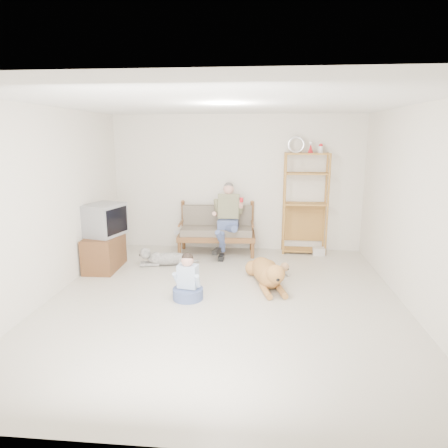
# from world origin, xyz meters

# --- Properties ---
(floor) EXTENTS (5.50, 5.50, 0.00)m
(floor) POSITION_xyz_m (0.00, 0.00, 0.00)
(floor) COLOR silver
(floor) RESTS_ON ground
(ceiling) EXTENTS (5.50, 5.50, 0.00)m
(ceiling) POSITION_xyz_m (0.00, 0.00, 2.70)
(ceiling) COLOR white
(ceiling) RESTS_ON ground
(wall_back) EXTENTS (5.00, 0.00, 5.00)m
(wall_back) POSITION_xyz_m (0.00, 2.75, 1.35)
(wall_back) COLOR beige
(wall_back) RESTS_ON ground
(wall_front) EXTENTS (5.00, 0.00, 5.00)m
(wall_front) POSITION_xyz_m (0.00, -2.75, 1.35)
(wall_front) COLOR beige
(wall_front) RESTS_ON ground
(wall_left) EXTENTS (0.00, 5.50, 5.50)m
(wall_left) POSITION_xyz_m (-2.50, 0.00, 1.35)
(wall_left) COLOR beige
(wall_left) RESTS_ON ground
(wall_right) EXTENTS (0.00, 5.50, 5.50)m
(wall_right) POSITION_xyz_m (2.50, 0.00, 1.35)
(wall_right) COLOR beige
(wall_right) RESTS_ON ground
(loveseat) EXTENTS (1.54, 0.78, 0.95)m
(loveseat) POSITION_xyz_m (-0.36, 2.38, 0.49)
(loveseat) COLOR brown
(loveseat) RESTS_ON ground
(man) EXTENTS (0.54, 0.77, 1.24)m
(man) POSITION_xyz_m (-0.16, 2.16, 0.65)
(man) COLOR #516195
(man) RESTS_ON loveseat
(etagere) EXTENTS (0.88, 0.38, 2.29)m
(etagere) POSITION_xyz_m (1.35, 2.55, 1.01)
(etagere) COLOR #9F6B32
(etagere) RESTS_ON ground
(book_stack) EXTENTS (0.23, 0.17, 0.15)m
(book_stack) POSITION_xyz_m (1.64, 2.40, 0.07)
(book_stack) COLOR white
(book_stack) RESTS_ON ground
(tv_stand) EXTENTS (0.52, 0.91, 0.60)m
(tv_stand) POSITION_xyz_m (-2.23, 1.22, 0.30)
(tv_stand) COLOR brown
(tv_stand) RESTS_ON ground
(crt_tv) EXTENTS (0.69, 0.78, 0.55)m
(crt_tv) POSITION_xyz_m (-2.19, 1.25, 0.87)
(crt_tv) COLOR gray
(crt_tv) RESTS_ON tv_stand
(wall_outlet) EXTENTS (0.12, 0.02, 0.08)m
(wall_outlet) POSITION_xyz_m (-1.25, 2.73, 0.30)
(wall_outlet) COLOR silver
(wall_outlet) RESTS_ON ground
(golden_retriever) EXTENTS (0.63, 1.55, 0.48)m
(golden_retriever) POSITION_xyz_m (0.62, 0.69, 0.20)
(golden_retriever) COLOR #B97540
(golden_retriever) RESTS_ON ground
(shaggy_dog) EXTENTS (1.10, 0.40, 0.33)m
(shaggy_dog) POSITION_xyz_m (-1.24, 1.49, 0.13)
(shaggy_dog) COLOR silver
(shaggy_dog) RESTS_ON ground
(terrier) EXTENTS (0.55, 0.45, 0.24)m
(terrier) POSITION_xyz_m (0.78, 1.19, 0.10)
(terrier) COLOR white
(terrier) RESTS_ON ground
(child) EXTENTS (0.44, 0.44, 0.69)m
(child) POSITION_xyz_m (-0.53, 0.04, 0.25)
(child) COLOR #516195
(child) RESTS_ON ground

